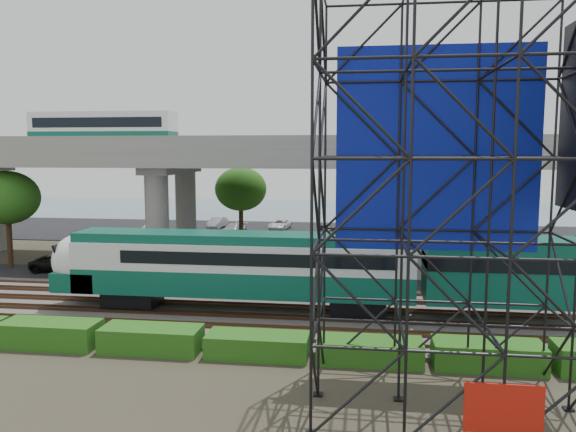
# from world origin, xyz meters

# --- Properties ---
(ground) EXTENTS (140.00, 140.00, 0.00)m
(ground) POSITION_xyz_m (0.00, 0.00, 0.00)
(ground) COLOR #474233
(ground) RESTS_ON ground
(ballast_bed) EXTENTS (90.00, 12.00, 0.20)m
(ballast_bed) POSITION_xyz_m (0.00, 2.00, 0.10)
(ballast_bed) COLOR slate
(ballast_bed) RESTS_ON ground
(service_road) EXTENTS (90.00, 5.00, 0.08)m
(service_road) POSITION_xyz_m (0.00, 10.50, 0.04)
(service_road) COLOR black
(service_road) RESTS_ON ground
(parking_lot) EXTENTS (90.00, 18.00, 0.08)m
(parking_lot) POSITION_xyz_m (0.00, 34.00, 0.04)
(parking_lot) COLOR black
(parking_lot) RESTS_ON ground
(harbor_water) EXTENTS (140.00, 40.00, 0.03)m
(harbor_water) POSITION_xyz_m (0.00, 56.00, 0.01)
(harbor_water) COLOR slate
(harbor_water) RESTS_ON ground
(rail_tracks) EXTENTS (90.00, 9.52, 0.16)m
(rail_tracks) POSITION_xyz_m (0.00, 2.00, 0.28)
(rail_tracks) COLOR #472D1E
(rail_tracks) RESTS_ON ballast_bed
(commuter_train) EXTENTS (29.30, 3.06, 4.30)m
(commuter_train) POSITION_xyz_m (1.04, 2.00, 2.88)
(commuter_train) COLOR black
(commuter_train) RESTS_ON rail_tracks
(overpass) EXTENTS (80.00, 12.00, 12.40)m
(overpass) POSITION_xyz_m (-1.15, 16.00, 8.21)
(overpass) COLOR #9E9B93
(overpass) RESTS_ON ground
(scaffold_tower) EXTENTS (9.36, 6.36, 15.00)m
(scaffold_tower) POSITION_xyz_m (8.55, -7.98, 7.47)
(scaffold_tower) COLOR black
(scaffold_tower) RESTS_ON ground
(hedge_strip) EXTENTS (34.60, 1.80, 1.20)m
(hedge_strip) POSITION_xyz_m (1.01, -4.30, 0.56)
(hedge_strip) COLOR #1D5112
(hedge_strip) RESTS_ON ground
(trees) EXTENTS (40.94, 16.94, 7.69)m
(trees) POSITION_xyz_m (-4.67, 16.17, 5.57)
(trees) COLOR #382314
(trees) RESTS_ON ground
(suv) EXTENTS (4.85, 2.77, 1.27)m
(suv) POSITION_xyz_m (-17.15, 11.08, 0.72)
(suv) COLOR black
(suv) RESTS_ON service_road
(parked_cars) EXTENTS (38.02, 9.75, 1.31)m
(parked_cars) POSITION_xyz_m (1.52, 33.77, 0.70)
(parked_cars) COLOR silver
(parked_cars) RESTS_ON parking_lot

